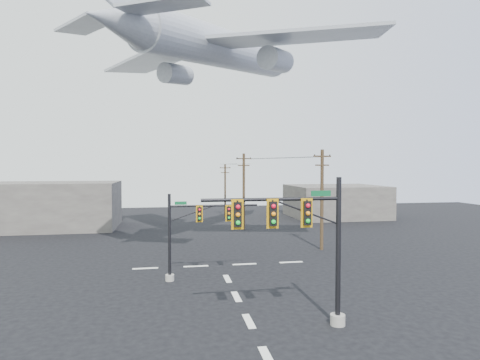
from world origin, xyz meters
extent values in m
plane|color=black|center=(0.00, 0.00, 0.00)|extent=(120.00, 120.00, 0.00)
cube|color=white|center=(0.00, -4.00, 0.01)|extent=(0.40, 2.00, 0.01)
cube|color=white|center=(0.00, 0.00, 0.01)|extent=(0.40, 2.00, 0.01)
cube|color=white|center=(0.00, 4.00, 0.01)|extent=(0.40, 2.00, 0.01)
cube|color=white|center=(0.00, 8.00, 0.01)|extent=(0.40, 2.00, 0.01)
cube|color=white|center=(-6.00, 12.00, 0.01)|extent=(2.00, 0.40, 0.01)
cube|color=white|center=(-2.00, 12.00, 0.01)|extent=(2.00, 0.40, 0.01)
cube|color=white|center=(2.00, 12.00, 0.01)|extent=(2.00, 0.40, 0.01)
cube|color=white|center=(6.00, 12.00, 0.01)|extent=(2.00, 0.40, 0.01)
cylinder|color=gray|center=(4.38, -1.26, 0.27)|extent=(0.76, 0.76, 0.54)
cylinder|color=black|center=(4.38, -1.26, 3.78)|extent=(0.26, 0.26, 7.56)
cylinder|color=black|center=(0.90, -1.26, 6.48)|extent=(6.96, 0.17, 0.17)
cylinder|color=black|center=(2.64, -1.26, 5.83)|extent=(3.71, 0.09, 0.09)
cube|color=black|center=(2.64, -1.42, 5.80)|extent=(0.37, 0.32, 1.19)
cube|color=#C3860B|center=(2.64, -1.40, 5.80)|extent=(0.59, 0.04, 1.46)
sphere|color=red|center=(2.64, -1.60, 6.18)|extent=(0.22, 0.22, 0.22)
sphere|color=orange|center=(2.64, -1.60, 5.80)|extent=(0.22, 0.22, 0.22)
sphere|color=#0BB82A|center=(2.64, -1.60, 5.42)|extent=(0.22, 0.22, 0.22)
cube|color=black|center=(0.90, -1.42, 5.80)|extent=(0.37, 0.32, 1.19)
cube|color=#C3860B|center=(0.90, -1.40, 5.80)|extent=(0.59, 0.04, 1.46)
sphere|color=red|center=(0.90, -1.60, 6.18)|extent=(0.22, 0.22, 0.22)
sphere|color=orange|center=(0.90, -1.60, 5.80)|extent=(0.22, 0.22, 0.22)
sphere|color=#0BB82A|center=(0.90, -1.60, 5.42)|extent=(0.22, 0.22, 0.22)
cube|color=black|center=(-0.84, -1.42, 5.80)|extent=(0.37, 0.32, 1.19)
cube|color=#C3860B|center=(-0.84, -1.40, 5.80)|extent=(0.59, 0.04, 1.46)
sphere|color=red|center=(-0.84, -1.60, 6.18)|extent=(0.22, 0.22, 0.22)
sphere|color=orange|center=(-0.84, -1.60, 5.80)|extent=(0.22, 0.22, 0.22)
sphere|color=#0BB82A|center=(-0.84, -1.60, 5.42)|extent=(0.22, 0.22, 0.22)
cube|color=#0B5029|center=(3.40, -1.32, 6.75)|extent=(1.03, 0.04, 0.28)
cylinder|color=gray|center=(-4.08, 8.21, 0.22)|extent=(0.62, 0.62, 0.44)
cylinder|color=black|center=(-4.08, 8.21, 3.08)|extent=(0.21, 0.21, 6.16)
cylinder|color=black|center=(-0.93, 8.21, 5.28)|extent=(6.30, 0.14, 0.14)
cylinder|color=black|center=(-2.51, 8.21, 4.76)|extent=(3.32, 0.07, 0.07)
cube|color=black|center=(-1.98, 8.08, 4.73)|extent=(0.30, 0.26, 0.97)
cube|color=#C3860B|center=(-1.98, 8.10, 4.73)|extent=(0.48, 0.04, 1.19)
sphere|color=red|center=(-1.98, 7.93, 5.04)|extent=(0.18, 0.18, 0.18)
sphere|color=orange|center=(-1.98, 7.93, 4.73)|extent=(0.18, 0.18, 0.18)
sphere|color=#0BB82A|center=(-1.98, 7.93, 4.42)|extent=(0.18, 0.18, 0.18)
cube|color=black|center=(0.12, 8.08, 4.73)|extent=(0.30, 0.26, 0.97)
cube|color=#C3860B|center=(0.12, 8.10, 4.73)|extent=(0.48, 0.04, 1.19)
sphere|color=red|center=(0.12, 7.93, 5.04)|extent=(0.18, 0.18, 0.18)
sphere|color=orange|center=(0.12, 7.93, 4.73)|extent=(0.18, 0.18, 0.18)
sphere|color=#0BB82A|center=(0.12, 7.93, 4.42)|extent=(0.18, 0.18, 0.18)
cube|color=#0B5029|center=(-3.29, 8.16, 5.50)|extent=(0.84, 0.04, 0.23)
cylinder|color=#49341F|center=(10.43, 16.38, 4.86)|extent=(0.32, 0.32, 9.71)
cube|color=#49341F|center=(10.43, 16.38, 9.06)|extent=(1.92, 0.54, 0.13)
cube|color=#49341F|center=(10.43, 16.38, 8.20)|extent=(1.50, 0.45, 0.13)
cylinder|color=black|center=(9.58, 16.19, 9.17)|extent=(0.11, 0.11, 0.13)
cylinder|color=black|center=(10.43, 16.38, 9.17)|extent=(0.11, 0.11, 0.13)
cylinder|color=black|center=(11.27, 16.57, 9.17)|extent=(0.11, 0.11, 0.13)
cylinder|color=#49341F|center=(5.27, 30.13, 4.86)|extent=(0.33, 0.33, 9.72)
cube|color=#49341F|center=(5.27, 30.13, 9.07)|extent=(1.97, 0.17, 0.13)
cube|color=#49341F|center=(5.27, 30.13, 8.19)|extent=(1.53, 0.16, 0.13)
cylinder|color=black|center=(4.40, 30.11, 9.18)|extent=(0.11, 0.11, 0.13)
cylinder|color=black|center=(5.27, 30.13, 9.18)|extent=(0.11, 0.11, 0.13)
cylinder|color=black|center=(6.15, 30.14, 9.18)|extent=(0.11, 0.11, 0.13)
cylinder|color=#49341F|center=(4.57, 42.67, 4.20)|extent=(0.29, 0.29, 8.41)
cube|color=#49341F|center=(4.57, 42.67, 7.84)|extent=(1.71, 0.41, 0.11)
cube|color=#49341F|center=(4.57, 42.67, 7.07)|extent=(1.34, 0.34, 0.11)
cylinder|color=black|center=(3.81, 42.80, 7.93)|extent=(0.10, 0.10, 0.11)
cylinder|color=black|center=(4.57, 42.67, 7.93)|extent=(0.10, 0.10, 0.11)
cylinder|color=black|center=(5.32, 42.54, 7.93)|extent=(0.10, 0.10, 0.11)
cylinder|color=black|center=(6.98, 23.25, 9.01)|extent=(5.19, 13.76, 0.03)
cylinder|color=black|center=(4.10, 36.40, 8.40)|extent=(0.63, 12.55, 0.03)
cylinder|color=black|center=(8.72, 23.25, 9.01)|extent=(5.17, 13.76, 0.03)
cylinder|color=black|center=(5.74, 36.40, 8.40)|extent=(0.84, 12.55, 0.03)
cylinder|color=#ADB1B9|center=(1.24, 18.64, 19.47)|extent=(17.43, 20.08, 6.18)
cone|color=#ADB1B9|center=(10.03, 29.32, 21.05)|extent=(6.25, 6.50, 4.17)
cone|color=#ADB1B9|center=(-7.55, 7.96, 17.89)|extent=(5.94, 6.24, 3.81)
cube|color=#ADB1B9|center=(-5.97, 22.59, 18.95)|extent=(10.92, 15.44, 0.86)
cube|color=#ADB1B9|center=(6.51, 12.32, 18.95)|extent=(15.49, 8.59, 0.86)
cylinder|color=#ADB1B9|center=(-3.39, 21.90, 17.60)|extent=(4.00, 4.24, 2.43)
cylinder|color=#ADB1B9|center=(5.34, 14.72, 17.60)|extent=(4.00, 4.24, 2.43)
cube|color=#ADB1B9|center=(-9.97, 10.71, 18.41)|extent=(5.31, 6.05, 0.48)
cube|color=#ADB1B9|center=(-4.39, 6.11, 18.41)|extent=(6.17, 4.61, 0.48)
cube|color=slate|center=(-20.00, 35.00, 3.00)|extent=(18.00, 10.00, 6.00)
cube|color=slate|center=(22.00, 40.00, 2.50)|extent=(14.00, 12.00, 5.00)
camera|label=1|loc=(-4.00, -20.27, 8.12)|focal=30.00mm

